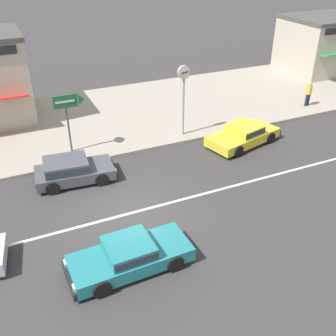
# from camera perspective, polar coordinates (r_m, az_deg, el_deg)

# --- Properties ---
(ground_plane) EXTENTS (160.00, 160.00, 0.00)m
(ground_plane) POSITION_cam_1_polar(r_m,az_deg,el_deg) (15.86, -5.51, -6.57)
(ground_plane) COLOR #383535
(lane_centre_stripe) EXTENTS (50.40, 0.14, 0.01)m
(lane_centre_stripe) POSITION_cam_1_polar(r_m,az_deg,el_deg) (15.85, -5.52, -6.56)
(lane_centre_stripe) COLOR silver
(lane_centre_stripe) RESTS_ON ground
(kerb_strip) EXTENTS (68.00, 10.00, 0.15)m
(kerb_strip) POSITION_cam_1_polar(r_m,az_deg,el_deg) (23.99, -13.30, 6.50)
(kerb_strip) COLOR #9E9384
(kerb_strip) RESTS_ON ground
(sedan_teal_1) EXTENTS (4.16, 1.84, 1.06)m
(sedan_teal_1) POSITION_cam_1_polar(r_m,az_deg,el_deg) (13.23, -5.61, -12.48)
(sedan_teal_1) COLOR teal
(sedan_teal_1) RESTS_ON ground
(sedan_yellow_2) EXTENTS (4.41, 2.67, 1.06)m
(sedan_yellow_2) POSITION_cam_1_polar(r_m,az_deg,el_deg) (21.15, 10.90, 4.81)
(sedan_yellow_2) COLOR yellow
(sedan_yellow_2) RESTS_ON ground
(hatchback_dark_grey_4) EXTENTS (3.66, 2.04, 1.10)m
(hatchback_dark_grey_4) POSITION_cam_1_polar(r_m,az_deg,el_deg) (17.99, -13.81, -0.23)
(hatchback_dark_grey_4) COLOR #47494F
(hatchback_dark_grey_4) RESTS_ON ground
(street_clock) EXTENTS (0.69, 0.22, 3.81)m
(street_clock) POSITION_cam_1_polar(r_m,az_deg,el_deg) (20.66, 2.28, 12.13)
(street_clock) COLOR #9E9EA3
(street_clock) RESTS_ON kerb_strip
(arrow_signboard) EXTENTS (1.51, 0.70, 3.01)m
(arrow_signboard) POSITION_cam_1_polar(r_m,az_deg,el_deg) (19.57, -13.09, 9.22)
(arrow_signboard) COLOR #4C4C51
(arrow_signboard) RESTS_ON kerb_strip
(pedestrian_mid_kerb) EXTENTS (0.34, 0.34, 1.57)m
(pedestrian_mid_kerb) POSITION_cam_1_polar(r_m,az_deg,el_deg) (26.78, 19.76, 10.33)
(pedestrian_mid_kerb) COLOR #232838
(pedestrian_mid_kerb) RESTS_ON kerb_strip
(shopfront_mid_block) EXTENTS (5.91, 5.74, 4.15)m
(shopfront_mid_block) POSITION_cam_1_polar(r_m,az_deg,el_deg) (34.74, 21.54, 16.44)
(shopfront_mid_block) COLOR #B2A893
(shopfront_mid_block) RESTS_ON kerb_strip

